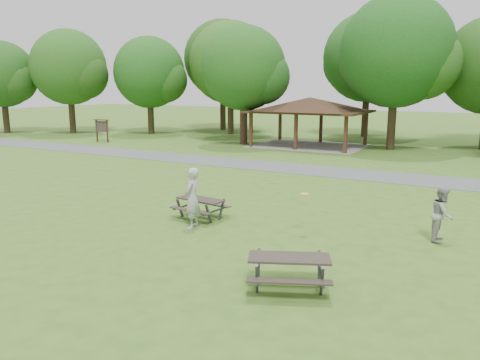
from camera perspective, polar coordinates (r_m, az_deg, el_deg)
name	(u,v)px	position (r m, az deg, el deg)	size (l,w,h in m)	color
ground	(147,242)	(14.55, -11.28, -7.39)	(160.00, 160.00, 0.00)	#3A621C
asphalt_path	(311,170)	(26.44, 8.71, 1.22)	(120.00, 3.20, 0.02)	#4F4F52
pavilion	(310,106)	(36.83, 8.51, 8.87)	(8.60, 7.01, 3.76)	#362113
notice_board	(102,126)	(40.76, -16.50, 6.29)	(1.60, 0.30, 1.88)	#321C12
tree_row_a	(70,70)	(49.19, -20.04, 12.54)	(7.56, 7.20, 9.97)	black
tree_row_b	(150,75)	(46.80, -10.90, 12.50)	(7.14, 6.80, 9.28)	#2E2114
tree_row_c	(231,65)	(45.66, -1.05, 13.82)	(8.19, 7.80, 10.67)	#322416
tree_row_d	(245,71)	(37.53, 0.58, 13.17)	(6.93, 6.60, 9.27)	black
tree_row_e	(398,55)	(36.17, 18.65, 14.26)	(8.40, 8.00, 11.02)	#2E2114
tree_deep_a	(223,61)	(50.23, -2.03, 14.28)	(8.40, 8.00, 11.38)	#2F2015
tree_deep_b	(369,60)	(44.85, 15.48, 13.92)	(8.40, 8.00, 11.13)	black
tree_flank_left	(3,76)	(52.09, -26.96, 11.21)	(6.72, 6.40, 8.93)	black
picnic_table_middle	(201,203)	(16.62, -4.83, -2.85)	(1.86, 1.56, 0.75)	#2B241F
picnic_table_far	(289,264)	(10.99, 6.01, -10.21)	(2.33, 2.14, 0.81)	#2C2620
frisbee_in_flight	(305,194)	(14.82, 7.89, -1.68)	(0.30, 0.30, 0.02)	yellow
frisbee_thrower	(192,198)	(15.44, -5.85, -2.21)	(0.74, 0.48, 2.02)	#ACABAE
frisbee_catcher	(442,214)	(15.37, 23.44, -3.84)	(0.82, 0.64, 1.68)	#99999B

